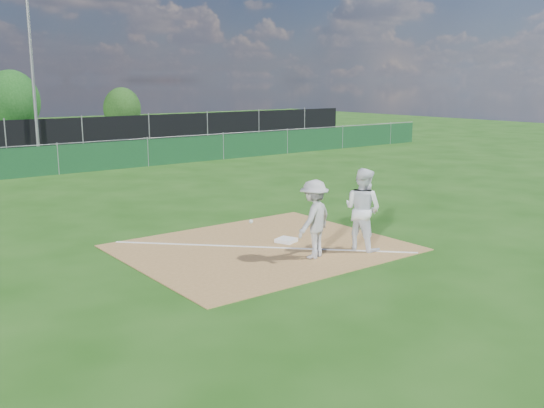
{
  "coord_description": "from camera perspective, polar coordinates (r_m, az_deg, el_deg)",
  "views": [
    {
      "loc": [
        -7.96,
        -9.78,
        3.77
      ],
      "look_at": [
        0.28,
        1.0,
        1.0
      ],
      "focal_mm": 40.0,
      "sensor_mm": 36.0,
      "label": 1
    }
  ],
  "objects": [
    {
      "name": "light_pole",
      "position": [
        33.83,
        -21.59,
        11.14
      ],
      "size": [
        0.16,
        0.16,
        8.0
      ],
      "primitive_type": "cylinder",
      "color": "slate",
      "rests_on": "ground"
    },
    {
      "name": "black_fence",
      "position": [
        33.86,
        -23.79,
        5.7
      ],
      "size": [
        46.0,
        0.04,
        1.8
      ],
      "primitive_type": "cube",
      "color": "black",
      "rests_on": "ground"
    },
    {
      "name": "play_at_first",
      "position": [
        12.99,
        3.97,
        -1.42
      ],
      "size": [
        2.52,
        0.97,
        1.69
      ],
      "color": "silver",
      "rests_on": "infield_dirt"
    },
    {
      "name": "infield_dirt",
      "position": [
        13.92,
        -0.93,
        -4.14
      ],
      "size": [
        6.0,
        5.0,
        0.02
      ],
      "primitive_type": "cube",
      "color": "olive",
      "rests_on": "ground"
    },
    {
      "name": "foul_line",
      "position": [
        13.92,
        -0.93,
        -4.08
      ],
      "size": [
        5.01,
        5.01,
        0.01
      ],
      "primitive_type": "cube",
      "rotation": [
        0.0,
        0.0,
        0.79
      ],
      "color": "white",
      "rests_on": "infield_dirt"
    },
    {
      "name": "green_fence",
      "position": [
        26.22,
        -19.5,
        3.93
      ],
      "size": [
        44.0,
        0.05,
        1.2
      ],
      "primitive_type": "cube",
      "color": "#0F381B",
      "rests_on": "ground"
    },
    {
      "name": "first_base",
      "position": [
        14.36,
        1.35,
        -3.43
      ],
      "size": [
        0.53,
        0.53,
        0.09
      ],
      "primitive_type": "cube",
      "rotation": [
        0.0,
        0.0,
        0.35
      ],
      "color": "white",
      "rests_on": "infield_dirt"
    },
    {
      "name": "runner",
      "position": [
        13.78,
        8.52,
        -0.48
      ],
      "size": [
        0.86,
        1.02,
        1.87
      ],
      "primitive_type": "imported",
      "rotation": [
        0.0,
        0.0,
        1.76
      ],
      "color": "white",
      "rests_on": "ground"
    },
    {
      "name": "car_right",
      "position": [
        40.43,
        -16.45,
        6.59
      ],
      "size": [
        4.47,
        3.27,
        1.2
      ],
      "primitive_type": "imported",
      "rotation": [
        0.0,
        0.0,
        1.14
      ],
      "color": "black",
      "rests_on": "parking_lot"
    },
    {
      "name": "ground",
      "position": [
        21.66,
        -15.24,
        1.1
      ],
      "size": [
        90.0,
        90.0,
        0.0
      ],
      "primitive_type": "plane",
      "color": "#19470F",
      "rests_on": "ground"
    },
    {
      "name": "tree_right",
      "position": [
        47.3,
        -13.93,
        8.69
      ],
      "size": [
        2.77,
        2.77,
        3.29
      ],
      "color": "#382316",
      "rests_on": "ground"
    },
    {
      "name": "tree_mid",
      "position": [
        46.16,
        -23.31,
        8.83
      ],
      "size": [
        3.81,
        3.81,
        4.52
      ],
      "color": "#382316",
      "rests_on": "ground"
    }
  ]
}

